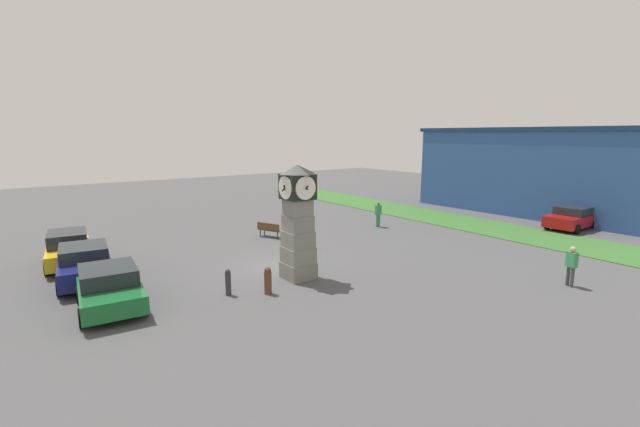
# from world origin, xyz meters

# --- Properties ---
(ground_plane) EXTENTS (86.42, 86.42, 0.00)m
(ground_plane) POSITION_xyz_m (0.00, 0.00, 0.00)
(ground_plane) COLOR #4C4C4F
(clock_tower) EXTENTS (1.61, 1.52, 4.89)m
(clock_tower) POSITION_xyz_m (1.85, 0.08, 2.46)
(clock_tower) COLOR slate
(clock_tower) RESTS_ON ground_plane
(bollard_near_tower) EXTENTS (0.29, 0.29, 1.08)m
(bollard_near_tower) POSITION_xyz_m (2.73, -1.90, 0.55)
(bollard_near_tower) COLOR brown
(bollard_near_tower) RESTS_ON ground_plane
(bollard_mid_row) EXTENTS (0.22, 0.22, 1.04)m
(bollard_mid_row) POSITION_xyz_m (1.97, -3.21, 0.53)
(bollard_mid_row) COLOR #333338
(bollard_mid_row) RESTS_ON ground_plane
(car_navy_sedan) EXTENTS (4.24, 2.25, 1.58)m
(car_navy_sedan) POSITION_xyz_m (-6.09, -7.73, 0.79)
(car_navy_sedan) COLOR gold
(car_navy_sedan) RESTS_ON ground_plane
(car_near_tower) EXTENTS (4.12, 2.38, 1.54)m
(car_near_tower) POSITION_xyz_m (-2.90, -7.46, 0.79)
(car_near_tower) COLOR navy
(car_near_tower) RESTS_ON ground_plane
(car_by_building) EXTENTS (3.98, 2.36, 1.46)m
(car_by_building) POSITION_xyz_m (0.65, -7.13, 0.75)
(car_by_building) COLOR #19602D
(car_by_building) RESTS_ON ground_plane
(car_far_lot) EXTENTS (2.07, 4.02, 1.48)m
(car_far_lot) POSITION_xyz_m (4.17, 19.82, 0.76)
(car_far_lot) COLOR #A51111
(car_far_lot) RESTS_ON ground_plane
(bench) EXTENTS (1.68, 1.13, 0.90)m
(bench) POSITION_xyz_m (-5.36, 2.70, 0.52)
(bench) COLOR brown
(bench) RESTS_ON ground_plane
(pedestrian_near_bench) EXTENTS (0.26, 0.41, 1.70)m
(pedestrian_near_bench) POSITION_xyz_m (-3.76, 10.07, 0.97)
(pedestrian_near_bench) COLOR #338C4C
(pedestrian_near_bench) RESTS_ON ground_plane
(pedestrian_crossing_lot) EXTENTS (0.45, 0.34, 1.67)m
(pedestrian_crossing_lot) POSITION_xyz_m (9.20, 8.52, 0.96)
(pedestrian_crossing_lot) COLOR #3F3F47
(pedestrian_crossing_lot) RESTS_ON ground_plane
(warehouse_blue_far) EXTENTS (18.08, 7.67, 6.63)m
(warehouse_blue_far) POSITION_xyz_m (-0.51, 24.04, 3.33)
(warehouse_blue_far) COLOR #2D5193
(warehouse_blue_far) RESTS_ON ground_plane
(grass_verge_far) EXTENTS (51.85, 4.50, 0.04)m
(grass_verge_far) POSITION_xyz_m (2.15, 15.84, 0.02)
(grass_verge_far) COLOR #386B2D
(grass_verge_far) RESTS_ON ground_plane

